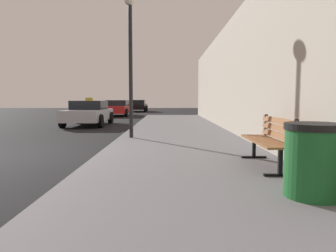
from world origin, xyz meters
name	(u,v)px	position (x,y,z in m)	size (l,w,h in m)	color
ground_plane	(18,156)	(0.00, 0.00, 0.00)	(80.00, 80.00, 0.00)	black
sidewalk	(186,153)	(4.00, 0.00, 0.07)	(4.00, 32.00, 0.15)	slate
building_wall	(282,65)	(6.20, 0.00, 2.14)	(0.70, 32.00, 4.28)	#ADA393
bench	(271,138)	(5.39, -1.73, 0.66)	(0.52, 1.71, 0.89)	brown
trash_bin	(313,160)	(5.33, -3.44, 0.61)	(0.70, 0.70, 0.90)	#195926
street_lamp	(130,40)	(2.41, 2.32, 3.14)	(0.36, 0.36, 4.37)	black
car_silver	(88,113)	(-0.54, 8.49, 0.65)	(2.01, 4.07, 1.43)	#B7B7BF
car_red	(117,108)	(-0.58, 17.53, 0.65)	(2.05, 4.55, 1.27)	red
car_black	(137,106)	(0.21, 26.14, 0.65)	(2.04, 4.26, 1.27)	black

